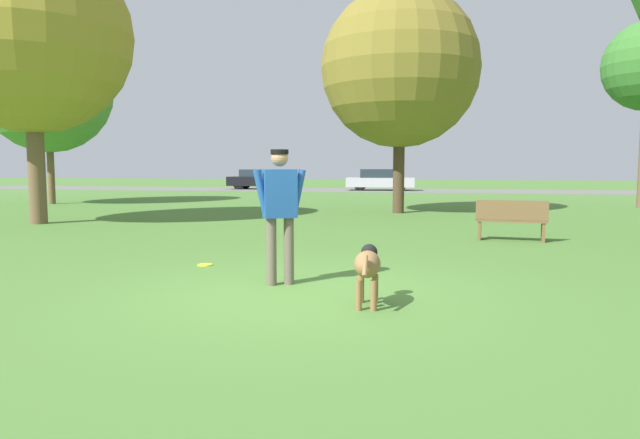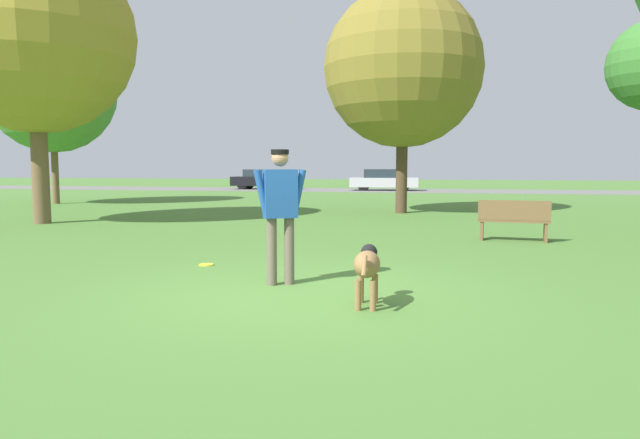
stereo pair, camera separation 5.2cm
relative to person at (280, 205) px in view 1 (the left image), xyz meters
name	(u,v)px [view 1 (the left image)]	position (x,y,z in m)	size (l,w,h in m)	color
ground_plane	(292,292)	(0.27, -0.42, -1.04)	(120.00, 120.00, 0.00)	#4C7A33
far_road_strip	(408,191)	(0.27, 29.26, -1.03)	(120.00, 6.00, 0.01)	slate
person	(280,205)	(0.00, 0.00, 0.00)	(0.65, 0.40, 1.74)	#665B4C
dog	(368,266)	(1.23, -0.89, -0.59)	(0.32, 0.94, 0.64)	olive
frisbee	(205,265)	(-1.52, 1.15, -1.03)	(0.23, 0.23, 0.02)	yellow
tree_mid_center	(400,68)	(0.77, 11.78, 3.63)	(5.09, 5.09, 7.21)	#4C3826
tree_near_left	(30,34)	(-8.43, 6.35, 3.91)	(5.15, 5.15, 7.54)	brown
tree_far_left	(47,89)	(-13.39, 13.59, 3.57)	(5.06, 5.06, 7.14)	brown
parked_car_black	(259,179)	(-9.62, 29.59, -0.38)	(4.10, 1.69, 1.32)	black
parked_car_silver	(380,180)	(-1.49, 29.18, -0.37)	(4.33, 1.94, 1.35)	#B7B7BC
park_bench	(511,219)	(3.48, 5.11, -0.58)	(1.43, 0.55, 0.84)	brown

